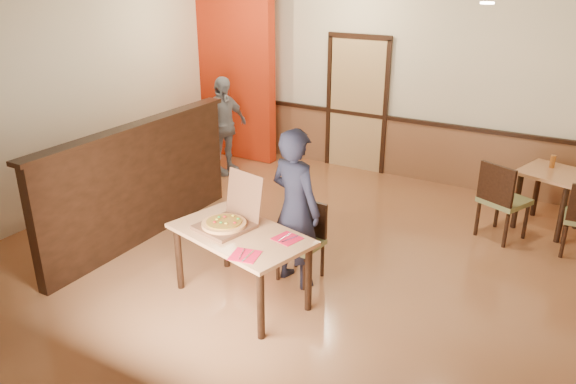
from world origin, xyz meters
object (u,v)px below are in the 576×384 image
at_px(passerby, 223,126).
at_px(side_chair_left, 501,198).
at_px(main_table, 241,242).
at_px(side_table, 552,185).
at_px(pizza_box, 228,221).
at_px(diner_chair, 304,237).
at_px(condiment, 553,161).
at_px(diner, 295,208).

bearing_deg(passerby, side_chair_left, -77.61).
height_order(main_table, passerby, passerby).
distance_m(side_table, pizza_box, 4.17).
bearing_deg(diner_chair, condiment, 58.40).
distance_m(diner, condiment, 3.55).
relative_size(side_table, passerby, 0.58).
bearing_deg(diner, main_table, 77.34).
bearing_deg(main_table, side_chair_left, 67.90).
distance_m(diner_chair, side_table, 3.35).
distance_m(diner_chair, condiment, 3.45).
xyz_separation_m(side_table, condiment, (-0.05, 0.14, 0.26)).
xyz_separation_m(side_chair_left, condiment, (0.43, 0.76, 0.31)).
bearing_deg(passerby, side_table, -69.90).
bearing_deg(diner_chair, main_table, -109.01).
relative_size(side_chair_left, pizza_box, 1.51).
bearing_deg(diner, passerby, -26.74).
distance_m(main_table, pizza_box, 0.25).
height_order(side_table, condiment, condiment).
bearing_deg(passerby, diner_chair, -114.29).
bearing_deg(side_chair_left, condiment, -95.54).
height_order(passerby, pizza_box, passerby).
bearing_deg(side_chair_left, diner, 76.06).
xyz_separation_m(diner_chair, diner, (-0.03, -0.14, 0.39)).
relative_size(main_table, pizza_box, 2.36).
distance_m(main_table, condiment, 4.19).
distance_m(main_table, side_table, 4.10).
bearing_deg(pizza_box, side_chair_left, 63.49).
xyz_separation_m(main_table, diner, (0.30, 0.56, 0.21)).
distance_m(pizza_box, condiment, 4.25).
relative_size(main_table, condiment, 9.48).
distance_m(diner_chair, pizza_box, 0.89).
bearing_deg(pizza_box, side_table, 63.70).
distance_m(side_chair_left, passerby, 4.30).
height_order(pizza_box, condiment, pizza_box).
height_order(main_table, condiment, condiment).
relative_size(main_table, side_chair_left, 1.56).
height_order(diner, passerby, diner).
bearing_deg(pizza_box, condiment, 65.38).
bearing_deg(diner_chair, pizza_box, -121.54).
xyz_separation_m(main_table, passerby, (-2.33, 2.91, 0.15)).
relative_size(pizza_box, condiment, 4.02).
height_order(diner_chair, side_table, diner_chair).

